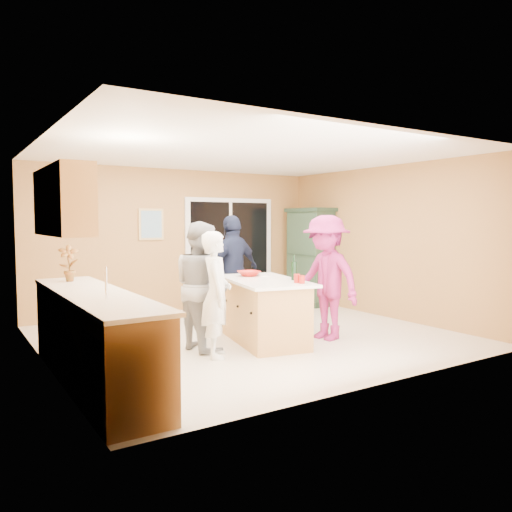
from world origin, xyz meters
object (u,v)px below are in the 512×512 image
kitchen_island (264,313)px  woman_navy (233,271)px  woman_white (216,294)px  woman_grey (201,286)px  woman_magenta (326,278)px  green_hutch (310,257)px

kitchen_island → woman_navy: bearing=92.1°
kitchen_island → woman_white: woman_white is taller
woman_white → woman_navy: 1.85m
woman_grey → kitchen_island: bearing=-105.3°
woman_white → woman_grey: 0.45m
woman_white → woman_navy: bearing=-11.0°
woman_grey → woman_magenta: 1.78m
woman_white → kitchen_island: bearing=-46.6°
woman_white → woman_grey: bearing=23.8°
kitchen_island → woman_magenta: 1.00m
green_hutch → woman_magenta: 2.97m
woman_grey → woman_white: bearing=172.7°
woman_magenta → green_hutch: bearing=138.8°
kitchen_island → green_hutch: (2.51, 2.15, 0.52)m
woman_white → woman_navy: size_ratio=0.88×
woman_white → woman_navy: woman_navy is taller
woman_grey → woman_navy: bearing=-51.7°
woman_navy → woman_grey: bearing=28.7°
green_hutch → woman_magenta: green_hutch is taller
woman_white → woman_magenta: bearing=-65.0°
woman_grey → woman_magenta: woman_magenta is taller
green_hutch → woman_grey: 3.94m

